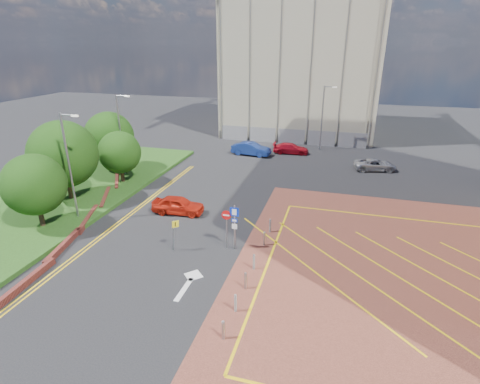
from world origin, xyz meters
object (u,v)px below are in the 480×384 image
at_px(car_red_back, 291,148).
at_px(car_silver_back, 375,165).
at_px(tree_a, 34,185).
at_px(car_blue_back, 251,149).
at_px(tree_d, 109,136).
at_px(lamp_back, 323,116).
at_px(tree_b, 63,154).
at_px(lamp_left_near, 69,163).
at_px(sign_cluster, 231,223).
at_px(car_red_left, 178,205).
at_px(lamp_left_far, 121,132).
at_px(warning_sign, 174,232).
at_px(tree_c, 120,152).

height_order(car_red_back, car_silver_back, car_red_back).
distance_m(tree_a, car_blue_back, 25.40).
height_order(tree_d, lamp_back, lamp_back).
bearing_deg(car_silver_back, car_blue_back, 69.24).
bearing_deg(car_blue_back, tree_b, 153.81).
bearing_deg(car_blue_back, lamp_left_near, 164.45).
xyz_separation_m(tree_b, car_silver_back, (25.89, 16.06, -3.62)).
xyz_separation_m(sign_cluster, car_red_left, (-5.78, 4.25, -1.24)).
xyz_separation_m(tree_b, car_blue_back, (11.60, 18.15, -3.45)).
height_order(tree_b, car_silver_back, tree_b).
bearing_deg(sign_cluster, lamp_left_near, 175.44).
bearing_deg(sign_cluster, lamp_left_far, 143.18).
bearing_deg(sign_cluster, warning_sign, -160.32).
height_order(lamp_left_near, sign_cluster, lamp_left_near).
height_order(lamp_left_near, warning_sign, lamp_left_near).
bearing_deg(car_silver_back, car_red_back, 54.51).
bearing_deg(tree_b, lamp_left_near, -44.25).
distance_m(lamp_left_far, car_red_left, 11.88).
xyz_separation_m(tree_a, lamp_left_near, (1.58, 2.00, 1.16)).
bearing_deg(lamp_back, car_red_back, -140.65).
distance_m(warning_sign, car_red_back, 25.78).
xyz_separation_m(tree_a, warning_sign, (10.77, -0.28, -2.07)).
xyz_separation_m(lamp_left_near, car_red_back, (13.08, 23.20, -4.02)).
bearing_deg(lamp_left_far, car_silver_back, 20.06).
xyz_separation_m(warning_sign, car_blue_back, (-0.67, 23.43, -0.64)).
distance_m(warning_sign, car_silver_back, 25.32).
relative_size(lamp_left_near, car_blue_back, 1.68).
distance_m(tree_a, sign_cluster, 14.41).
height_order(tree_a, car_red_left, tree_a).
height_order(sign_cluster, warning_sign, sign_cluster).
bearing_deg(tree_c, tree_d, 135.00).
height_order(tree_d, lamp_left_near, lamp_left_near).
relative_size(lamp_left_near, lamp_back, 1.00).
distance_m(tree_d, sign_cluster, 20.74).
height_order(tree_c, lamp_left_far, lamp_left_far).
relative_size(tree_c, lamp_left_near, 0.61).
bearing_deg(tree_d, car_red_back, 35.40).
bearing_deg(car_red_back, lamp_left_far, 127.01).
relative_size(tree_b, car_red_back, 1.54).
relative_size(tree_a, sign_cluster, 1.69).
bearing_deg(tree_b, tree_c, 68.20).
distance_m(tree_c, lamp_left_far, 2.65).
bearing_deg(car_silver_back, tree_a, 118.38).
relative_size(tree_b, tree_c, 1.38).
height_order(tree_a, tree_d, tree_d).
height_order(tree_b, car_red_left, tree_b).
bearing_deg(tree_d, lamp_left_far, -25.68).
xyz_separation_m(tree_b, car_red_left, (10.01, 0.23, -3.52)).
bearing_deg(lamp_left_far, car_blue_back, 46.67).
height_order(tree_c, car_silver_back, tree_c).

